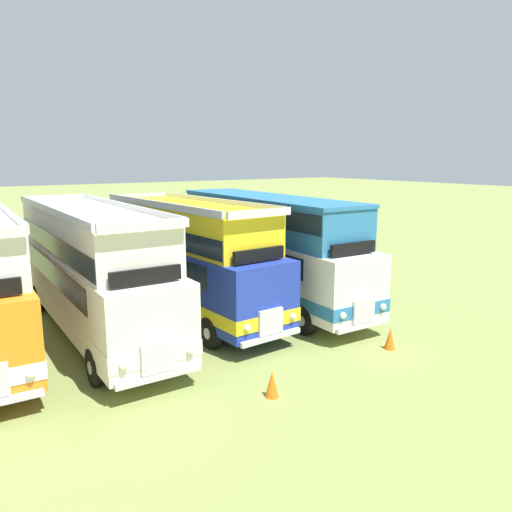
{
  "coord_description": "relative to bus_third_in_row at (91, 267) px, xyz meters",
  "views": [
    {
      "loc": [
        -4.59,
        -16.88,
        6.07
      ],
      "look_at": [
        6.81,
        0.03,
        2.0
      ],
      "focal_mm": 34.79,
      "sensor_mm": 36.0,
      "label": 1
    }
  ],
  "objects": [
    {
      "name": "bus_fourth_in_row",
      "position": [
        3.63,
        -0.2,
        -0.01
      ],
      "size": [
        3.08,
        9.98,
        4.52
      ],
      "color": "#1E339E",
      "rests_on": "ground"
    },
    {
      "name": "cone_mid_row",
      "position": [
        7.42,
        -6.91,
        -2.01
      ],
      "size": [
        0.36,
        0.36,
        0.7
      ],
      "primitive_type": "cone",
      "color": "orange",
      "rests_on": "ground"
    },
    {
      "name": "rope_fence_line",
      "position": [
        -0.0,
        8.87,
        -1.67
      ],
      "size": [
        20.65,
        0.08,
        1.05
      ],
      "color": "#8C704C",
      "rests_on": "ground"
    },
    {
      "name": "cone_near_end",
      "position": [
        2.36,
        -7.43,
        -2.01
      ],
      "size": [
        0.36,
        0.36,
        0.7
      ],
      "primitive_type": "cone",
      "color": "orange",
      "rests_on": "ground"
    },
    {
      "name": "bus_fifth_in_row",
      "position": [
        7.29,
        -0.22,
        0.11
      ],
      "size": [
        2.94,
        11.55,
        4.49
      ],
      "color": "silver",
      "rests_on": "ground"
    },
    {
      "name": "ground_plane",
      "position": [
        -0.0,
        -0.13,
        -2.36
      ],
      "size": [
        200.0,
        200.0,
        0.0
      ],
      "primitive_type": "plane",
      "color": "olive"
    },
    {
      "name": "bus_third_in_row",
      "position": [
        0.0,
        0.0,
        0.0
      ],
      "size": [
        2.72,
        11.63,
        4.52
      ],
      "color": "silver",
      "rests_on": "ground"
    }
  ]
}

